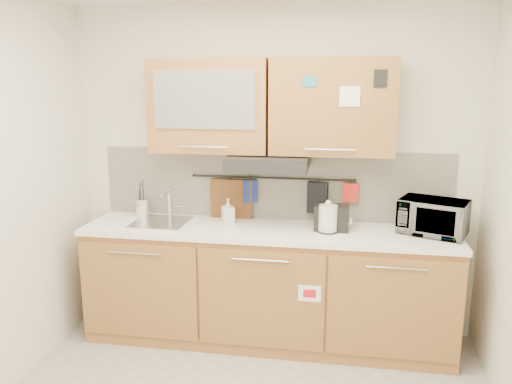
% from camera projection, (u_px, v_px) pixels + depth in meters
% --- Properties ---
extents(wall_back, '(3.20, 0.00, 3.20)m').
position_uv_depth(wall_back, '(273.00, 172.00, 4.01)').
color(wall_back, silver).
rests_on(wall_back, ground).
extents(base_cabinet, '(2.80, 0.64, 0.88)m').
position_uv_depth(base_cabinet, '(267.00, 291.00, 3.90)').
color(base_cabinet, '#A4723A').
rests_on(base_cabinet, floor).
extents(countertop, '(2.82, 0.62, 0.04)m').
position_uv_depth(countertop, '(267.00, 231.00, 3.80)').
color(countertop, white).
rests_on(countertop, base_cabinet).
extents(backsplash, '(2.80, 0.02, 0.56)m').
position_uv_depth(backsplash, '(273.00, 184.00, 4.02)').
color(backsplash, silver).
rests_on(backsplash, countertop).
extents(upper_cabinets, '(1.82, 0.37, 0.70)m').
position_uv_depth(upper_cabinets, '(270.00, 106.00, 3.73)').
color(upper_cabinets, '#A4723A').
rests_on(upper_cabinets, wall_back).
extents(range_hood, '(0.60, 0.46, 0.10)m').
position_uv_depth(range_hood, '(269.00, 162.00, 3.74)').
color(range_hood, black).
rests_on(range_hood, upper_cabinets).
extents(sink, '(0.42, 0.40, 0.26)m').
position_uv_depth(sink, '(161.00, 222.00, 3.94)').
color(sink, silver).
rests_on(sink, countertop).
extents(utensil_rail, '(1.30, 0.02, 0.02)m').
position_uv_depth(utensil_rail, '(272.00, 178.00, 3.97)').
color(utensil_rail, black).
rests_on(utensil_rail, backsplash).
extents(utensil_crock, '(0.15, 0.15, 0.31)m').
position_uv_depth(utensil_crock, '(143.00, 207.00, 4.10)').
color(utensil_crock, silver).
rests_on(utensil_crock, countertop).
extents(kettle, '(0.18, 0.18, 0.24)m').
position_uv_depth(kettle, '(328.00, 219.00, 3.67)').
color(kettle, silver).
rests_on(kettle, countertop).
extents(toaster, '(0.26, 0.16, 0.19)m').
position_uv_depth(toaster, '(332.00, 217.00, 3.72)').
color(toaster, black).
rests_on(toaster, countertop).
extents(microwave, '(0.55, 0.47, 0.26)m').
position_uv_depth(microwave, '(433.00, 217.00, 3.62)').
color(microwave, '#999999').
rests_on(microwave, countertop).
extents(soap_bottle, '(0.12, 0.12, 0.20)m').
position_uv_depth(soap_bottle, '(228.00, 211.00, 3.91)').
color(soap_bottle, '#999999').
rests_on(soap_bottle, countertop).
extents(cutting_board, '(0.34, 0.03, 0.42)m').
position_uv_depth(cutting_board, '(231.00, 205.00, 4.06)').
color(cutting_board, brown).
rests_on(cutting_board, utensil_rail).
extents(oven_mitt, '(0.11, 0.07, 0.18)m').
position_uv_depth(oven_mitt, '(250.00, 191.00, 4.01)').
color(oven_mitt, navy).
rests_on(oven_mitt, utensil_rail).
extents(dark_pouch, '(0.17, 0.08, 0.25)m').
position_uv_depth(dark_pouch, '(318.00, 198.00, 3.93)').
color(dark_pouch, black).
rests_on(dark_pouch, utensil_rail).
extents(pot_holder, '(0.12, 0.04, 0.15)m').
position_uv_depth(pot_holder, '(351.00, 193.00, 3.87)').
color(pot_holder, red).
rests_on(pot_holder, utensil_rail).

